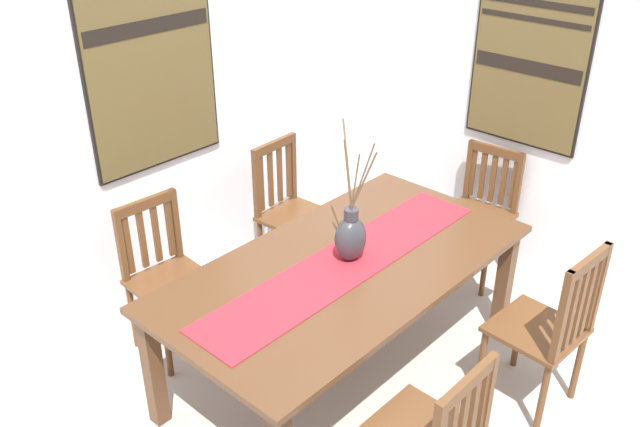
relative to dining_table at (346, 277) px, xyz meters
The scene contains 12 objects.
ground_plane 0.80m from the dining_table, 113.37° to the right, with size 6.40×6.40×0.03m, color #B2A89E.
wall_back 1.61m from the dining_table, 97.43° to the left, with size 6.40×0.12×2.70m, color silver.
wall_side 1.87m from the dining_table, 14.44° to the right, with size 0.12×6.40×2.70m, color silver.
dining_table is the anchor object (origin of this frame).
table_runner 0.09m from the dining_table, 135.00° to the right, with size 1.88×0.36×0.01m, color #B7232D.
centerpiece_vase 0.23m from the dining_table, 13.60° to the left, with size 0.22×0.27×0.71m.
chair_0 1.41m from the dining_table, ahead, with size 0.45×0.45×0.90m.
chair_2 1.08m from the dining_table, 60.71° to the left, with size 0.45×0.45×0.95m.
chair_3 1.06m from the dining_table, 118.70° to the left, with size 0.44×0.44×0.92m.
chair_4 1.06m from the dining_table, 61.72° to the right, with size 0.45×0.45×0.98m.
painting_on_back_wall 1.62m from the dining_table, 96.10° to the left, with size 0.87×0.05×1.12m.
painting_on_side_wall 1.85m from the dining_table, ahead, with size 0.05×0.76×1.22m.
Camera 1 is at (-2.11, -1.49, 2.65)m, focal length 38.16 mm.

